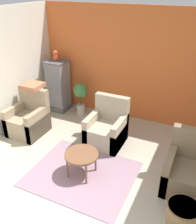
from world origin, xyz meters
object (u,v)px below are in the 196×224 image
at_px(coffee_table, 81,156).
at_px(wicker_basket, 182,214).
at_px(birdcage, 58,86).
at_px(parrot, 56,56).
at_px(potted_plant, 80,94).
at_px(armchair_right, 188,173).
at_px(armchair_left, 29,120).
at_px(armchair_middle, 107,130).

bearing_deg(coffee_table, wicker_basket, -9.49).
distance_m(birdcage, parrot, 0.80).
height_order(coffee_table, birdcage, birdcage).
bearing_deg(potted_plant, coffee_table, -60.80).
bearing_deg(birdcage, armchair_right, -24.29).
height_order(armchair_left, armchair_middle, same).
xyz_separation_m(armchair_right, wicker_basket, (0.05, -0.76, -0.13)).
relative_size(armchair_left, parrot, 3.58).
bearing_deg(armchair_left, armchair_middle, 12.07).
distance_m(armchair_right, parrot, 4.03).
relative_size(armchair_right, wicker_basket, 2.16).
bearing_deg(birdcage, armchair_left, -88.24).
xyz_separation_m(parrot, potted_plant, (0.66, -0.02, -0.88)).
relative_size(potted_plant, wicker_basket, 1.82).
xyz_separation_m(armchair_left, armchair_middle, (1.75, 0.37, 0.00)).
height_order(coffee_table, potted_plant, potted_plant).
relative_size(coffee_table, armchair_middle, 0.60).
distance_m(armchair_middle, potted_plant, 1.48).
bearing_deg(parrot, armchair_right, -24.33).
distance_m(armchair_middle, birdcage, 2.05).
height_order(armchair_left, parrot, parrot).
distance_m(coffee_table, armchair_middle, 1.12).
bearing_deg(birdcage, armchair_middle, -27.66).
distance_m(armchair_right, wicker_basket, 0.77).
bearing_deg(armchair_middle, parrot, 152.28).
bearing_deg(armchair_right, wicker_basket, -86.60).
xyz_separation_m(potted_plant, wicker_basket, (2.91, -2.33, -0.38)).
height_order(armchair_left, birdcage, birdcage).
relative_size(armchair_right, parrot, 3.58).
distance_m(birdcage, potted_plant, 0.67).
distance_m(armchair_left, potted_plant, 1.46).
distance_m(armchair_left, wicker_basket, 3.68).
xyz_separation_m(coffee_table, armchair_right, (1.72, 0.46, -0.09)).
height_order(birdcage, potted_plant, birdcage).
bearing_deg(armchair_right, armchair_left, 175.46).
bearing_deg(potted_plant, armchair_middle, -39.17).
distance_m(coffee_table, birdcage, 2.74).
relative_size(birdcage, wicker_basket, 2.87).
bearing_deg(armchair_right, armchair_middle, 159.39).
height_order(armchair_right, parrot, parrot).
xyz_separation_m(armchair_right, parrot, (-3.52, 1.59, 1.13)).
height_order(armchair_middle, potted_plant, armchair_middle).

